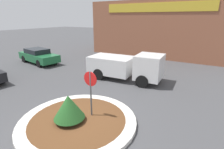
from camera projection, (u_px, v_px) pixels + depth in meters
The scene contains 7 objects.
ground_plane at pixel (78, 122), 7.58m from camera, with size 120.00×120.00×0.00m, color #474749.
traffic_island at pixel (78, 121), 7.55m from camera, with size 5.01×5.01×0.17m.
stop_sign at pixel (91, 87), 7.41m from camera, with size 0.64×0.07×2.23m.
island_shrub at pixel (69, 107), 7.19m from camera, with size 1.30×1.30×1.17m.
utility_truck at pixel (126, 66), 12.52m from camera, with size 5.39×2.34×1.98m.
storefront_building at pixel (162, 29), 20.74m from camera, with size 15.72×6.07×6.12m.
parked_sedan_green at pixel (39, 56), 17.22m from camera, with size 4.96×2.57×1.42m.
Camera 1 is at (4.56, -4.92, 4.35)m, focal length 28.00 mm.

